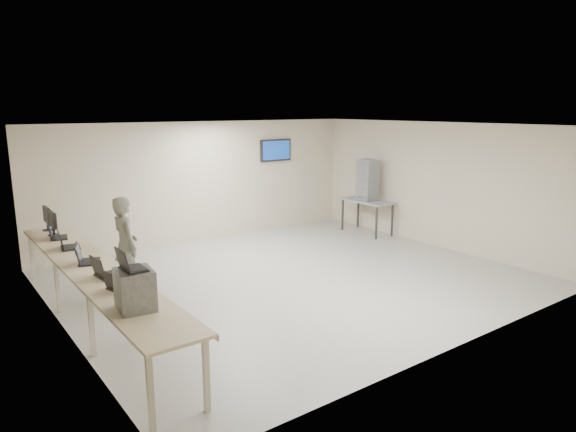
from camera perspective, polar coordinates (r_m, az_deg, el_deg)
room at (r=9.31m, az=0.69°, el=1.45°), size 8.01×7.01×2.81m
workbench at (r=7.83m, az=-20.82°, el=-5.81°), size 0.76×6.00×0.90m
equipment_box at (r=6.01m, az=-16.64°, el=-7.83°), size 0.44×0.48×0.46m
laptop_on_box at (r=5.90m, az=-17.28°, el=-5.20°), size 0.27×0.33×0.26m
laptop_0 at (r=6.72m, az=-18.50°, el=-7.31°), size 0.34×0.38×0.25m
laptop_1 at (r=7.26m, az=-19.76°, el=-5.88°), size 0.35×0.41×0.29m
laptop_2 at (r=8.00m, az=-21.66°, el=-4.37°), size 0.44×0.46×0.31m
laptop_3 at (r=8.92m, az=-23.41°, el=-2.88°), size 0.38×0.43×0.30m
laptop_4 at (r=9.66m, az=-24.47°, el=-1.89°), size 0.38×0.43×0.29m
monitor_near at (r=9.92m, az=-24.67°, el=-0.51°), size 0.19×0.43×0.42m
monitor_far at (r=10.36m, az=-25.20°, el=-0.03°), size 0.20×0.44×0.43m
soldier at (r=9.00m, az=-17.60°, el=-3.21°), size 0.42×0.63×1.68m
side_table at (r=12.99m, az=8.80°, el=1.43°), size 0.65×1.40×0.84m
storage_bins at (r=12.88m, az=8.82°, el=4.00°), size 0.39×0.43×1.03m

